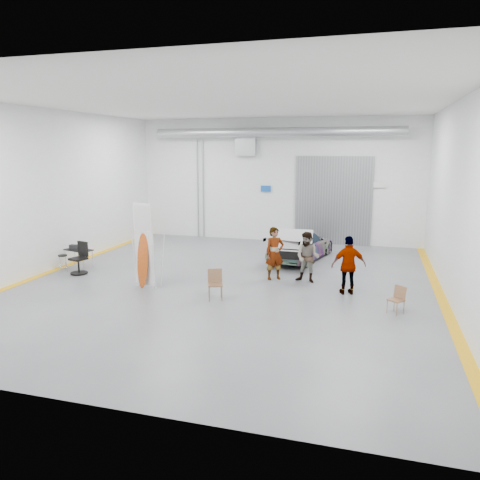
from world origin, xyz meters
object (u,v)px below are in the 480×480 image
(person_a, at_px, (275,253))
(person_c, at_px, (349,265))
(work_table, at_px, (77,249))
(folding_chair_near, at_px, (216,290))
(person_b, at_px, (308,257))
(shop_stool, at_px, (63,264))
(folding_chair_far, at_px, (396,305))
(office_chair, at_px, (80,260))
(surfboard_display, at_px, (145,252))
(sedan_car, at_px, (301,245))

(person_a, xyz_separation_m, person_c, (2.60, -1.03, 0.00))
(work_table, bearing_deg, folding_chair_near, -19.67)
(person_a, xyz_separation_m, work_table, (-7.74, -0.41, -0.24))
(person_b, xyz_separation_m, work_table, (-8.91, -0.36, -0.19))
(person_b, distance_m, shop_stool, 9.03)
(folding_chair_far, height_order, shop_stool, folding_chair_far)
(person_a, xyz_separation_m, person_b, (1.17, -0.05, -0.05))
(person_a, relative_size, person_c, 1.00)
(office_chair, bearing_deg, surfboard_display, -1.79)
(shop_stool, relative_size, work_table, 0.55)
(person_b, relative_size, folding_chair_near, 1.92)
(person_b, relative_size, shop_stool, 2.64)
(person_a, height_order, folding_chair_far, person_a)
(work_table, bearing_deg, shop_stool, -91.55)
(folding_chair_near, xyz_separation_m, shop_stool, (-6.51, 1.44, 0.05))
(folding_chair_far, xyz_separation_m, work_table, (-11.74, 2.11, 0.45))
(surfboard_display, bearing_deg, person_b, 41.95)
(sedan_car, relative_size, work_table, 3.51)
(sedan_car, bearing_deg, person_b, 115.26)
(surfboard_display, xyz_separation_m, work_table, (-3.88, 1.82, -0.52))
(surfboard_display, bearing_deg, work_table, 173.48)
(person_b, bearing_deg, shop_stool, -160.78)
(person_c, distance_m, folding_chair_near, 4.26)
(person_b, distance_m, work_table, 8.92)
(person_b, xyz_separation_m, office_chair, (-8.22, -1.22, -0.37))
(sedan_car, distance_m, person_a, 3.31)
(sedan_car, relative_size, folding_chair_far, 5.43)
(person_c, relative_size, shop_stool, 2.81)
(person_c, relative_size, surfboard_display, 0.63)
(surfboard_display, bearing_deg, office_chair, -178.07)
(person_b, xyz_separation_m, surfboard_display, (-5.02, -2.18, 0.33))
(person_c, relative_size, folding_chair_near, 2.04)
(person_b, height_order, folding_chair_near, person_b)
(work_table, bearing_deg, office_chair, -51.39)
(sedan_car, xyz_separation_m, work_table, (-8.15, -3.68, 0.08))
(sedan_car, relative_size, folding_chair_near, 4.60)
(person_b, height_order, folding_chair_far, person_b)
(person_b, height_order, person_c, person_c)
(folding_chair_far, bearing_deg, work_table, -152.15)
(person_c, relative_size, work_table, 1.56)
(sedan_car, xyz_separation_m, person_a, (-0.41, -3.27, 0.32))
(surfboard_display, xyz_separation_m, shop_stool, (-3.91, 0.94, -0.88))
(surfboard_display, xyz_separation_m, folding_chair_far, (7.85, -0.29, -0.97))
(person_a, height_order, folding_chair_near, person_a)
(sedan_car, xyz_separation_m, person_c, (2.19, -4.30, 0.32))
(folding_chair_near, bearing_deg, office_chair, 143.55)
(folding_chair_far, bearing_deg, person_a, -174.17)
(folding_chair_far, bearing_deg, sedan_car, 159.83)
(person_a, relative_size, shop_stool, 2.79)
(folding_chair_near, height_order, office_chair, office_chair)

